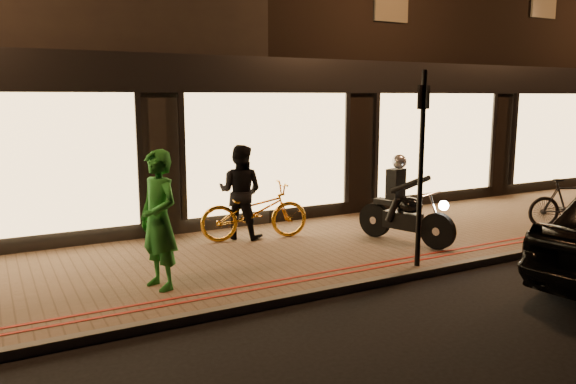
# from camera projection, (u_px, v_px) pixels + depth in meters

# --- Properties ---
(ground) EXTENTS (90.00, 90.00, 0.00)m
(ground) POSITION_uv_depth(u_px,v_px,m) (391.00, 285.00, 8.25)
(ground) COLOR black
(ground) RESTS_ON ground
(sidewalk) EXTENTS (50.00, 4.00, 0.12)m
(sidewalk) POSITION_uv_depth(u_px,v_px,m) (320.00, 249.00, 9.97)
(sidewalk) COLOR brown
(sidewalk) RESTS_ON ground
(kerb_stone) EXTENTS (50.00, 0.14, 0.12)m
(kerb_stone) POSITION_uv_depth(u_px,v_px,m) (389.00, 280.00, 8.28)
(kerb_stone) COLOR #59544C
(kerb_stone) RESTS_ON ground
(red_kerb_lines) EXTENTS (50.00, 0.26, 0.01)m
(red_kerb_lines) POSITION_uv_depth(u_px,v_px,m) (369.00, 267.00, 8.70)
(red_kerb_lines) COLOR maroon
(red_kerb_lines) RESTS_ON sidewalk
(building_row) EXTENTS (48.00, 10.11, 8.50)m
(building_row) POSITION_uv_depth(u_px,v_px,m) (186.00, 40.00, 15.32)
(building_row) COLOR black
(building_row) RESTS_ON ground
(motorcycle) EXTENTS (0.81, 1.88, 1.59)m
(motorcycle) POSITION_uv_depth(u_px,v_px,m) (404.00, 209.00, 10.09)
(motorcycle) COLOR black
(motorcycle) RESTS_ON sidewalk
(sign_post) EXTENTS (0.34, 0.16, 3.00)m
(sign_post) POSITION_uv_depth(u_px,v_px,m) (421.00, 159.00, 8.49)
(sign_post) COLOR black
(sign_post) RESTS_ON sidewalk
(bicycle_gold) EXTENTS (2.10, 1.08, 1.05)m
(bicycle_gold) POSITION_uv_depth(u_px,v_px,m) (254.00, 211.00, 10.31)
(bicycle_gold) COLOR gold
(bicycle_gold) RESTS_ON sidewalk
(bicycle_dark) EXTENTS (1.70, 1.12, 1.00)m
(bicycle_dark) POSITION_uv_depth(u_px,v_px,m) (569.00, 203.00, 11.24)
(bicycle_dark) COLOR black
(bicycle_dark) RESTS_ON sidewalk
(person_green) EXTENTS (0.65, 0.80, 1.92)m
(person_green) POSITION_uv_depth(u_px,v_px,m) (159.00, 220.00, 7.61)
(person_green) COLOR #1F7727
(person_green) RESTS_ON sidewalk
(person_dark) EXTENTS (1.07, 1.06, 1.74)m
(person_dark) POSITION_uv_depth(u_px,v_px,m) (240.00, 192.00, 10.36)
(person_dark) COLOR black
(person_dark) RESTS_ON sidewalk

